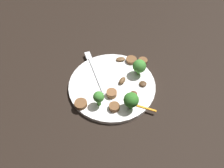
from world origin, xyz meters
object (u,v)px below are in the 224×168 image
object	(u,v)px
broccoli_floret_0	(139,66)
mushroom_4	(122,81)
fork	(93,68)
sausage_slice_2	(131,60)
mushroom_2	(121,59)
pepper_strip_1	(146,108)
sausage_slice_4	(81,104)
sausage_slice_0	(113,93)
broccoli_floret_1	(99,97)
mushroom_0	(134,94)
plate	(112,85)
broccoli_floret_2	(131,100)
sausage_slice_3	(143,61)
mushroom_1	(143,83)
sausage_slice_1	(114,107)

from	to	relation	value
broccoli_floret_0	mushroom_4	distance (m)	0.06
fork	sausage_slice_2	bearing A→B (deg)	-94.52
mushroom_2	pepper_strip_1	distance (m)	0.19
sausage_slice_4	mushroom_2	xyz separation A→B (m)	(0.18, -0.11, -0.00)
sausage_slice_0	sausage_slice_4	xyz separation A→B (m)	(-0.04, 0.08, -0.00)
sausage_slice_4	broccoli_floret_1	bearing A→B (deg)	-85.63
mushroom_0	pepper_strip_1	distance (m)	0.06
broccoli_floret_0	broccoli_floret_1	bearing A→B (deg)	135.75
fork	mushroom_0	bearing A→B (deg)	-149.62
plate	sausage_slice_2	bearing A→B (deg)	-31.47
broccoli_floret_2	mushroom_2	bearing A→B (deg)	8.60
plate	broccoli_floret_1	size ratio (longest dim) A/B	5.12
broccoli_floret_1	sausage_slice_4	bearing A→B (deg)	94.37
plate	mushroom_2	world-z (taller)	mushroom_2
broccoli_floret_0	mushroom_2	xyz separation A→B (m)	(0.06, 0.05, -0.03)
sausage_slice_3	mushroom_0	size ratio (longest dim) A/B	1.36
mushroom_2	broccoli_floret_1	bearing A→B (deg)	161.60
broccoli_floret_1	pepper_strip_1	size ratio (longest dim) A/B	0.89
plate	pepper_strip_1	distance (m)	0.12
mushroom_2	plate	bearing A→B (deg)	166.15
fork	sausage_slice_0	distance (m)	0.12
sausage_slice_4	mushroom_2	distance (m)	0.20
mushroom_1	sausage_slice_4	bearing A→B (deg)	114.30
mushroom_1	mushroom_2	xyz separation A→B (m)	(0.10, 0.06, -0.00)
broccoli_floret_2	sausage_slice_0	xyz separation A→B (m)	(0.04, 0.05, -0.03)
fork	mushroom_1	size ratio (longest dim) A/B	8.03
broccoli_floret_2	pepper_strip_1	bearing A→B (deg)	-93.92
sausage_slice_0	mushroom_1	distance (m)	0.10
sausage_slice_1	sausage_slice_3	distance (m)	0.20
plate	mushroom_1	xyz separation A→B (m)	(0.00, -0.09, 0.01)
sausage_slice_3	plate	bearing A→B (deg)	134.14
mushroom_0	mushroom_2	distance (m)	0.14
broccoli_floret_2	sausage_slice_3	bearing A→B (deg)	-14.16
fork	broccoli_floret_0	distance (m)	0.14
plate	sausage_slice_1	xyz separation A→B (m)	(-0.08, -0.01, 0.01)
sausage_slice_0	mushroom_1	bearing A→B (deg)	-64.34
sausage_slice_0	mushroom_4	bearing A→B (deg)	-29.30
broccoli_floret_1	mushroom_4	world-z (taller)	broccoli_floret_1
sausage_slice_3	mushroom_4	size ratio (longest dim) A/B	1.01
broccoli_floret_1	sausage_slice_3	bearing A→B (deg)	-37.82
broccoli_floret_0	mushroom_1	size ratio (longest dim) A/B	2.49
mushroom_1	pepper_strip_1	xyz separation A→B (m)	(-0.08, -0.00, -0.00)
broccoli_floret_0	pepper_strip_1	world-z (taller)	broccoli_floret_0
fork	broccoli_floret_2	distance (m)	0.18
broccoli_floret_0	mushroom_0	distance (m)	0.09
broccoli_floret_1	sausage_slice_4	size ratio (longest dim) A/B	1.44
sausage_slice_3	mushroom_2	bearing A→B (deg)	83.72
mushroom_4	broccoli_floret_0	bearing A→B (deg)	-55.28
sausage_slice_3	pepper_strip_1	world-z (taller)	sausage_slice_3
mushroom_1	fork	bearing A→B (deg)	68.34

